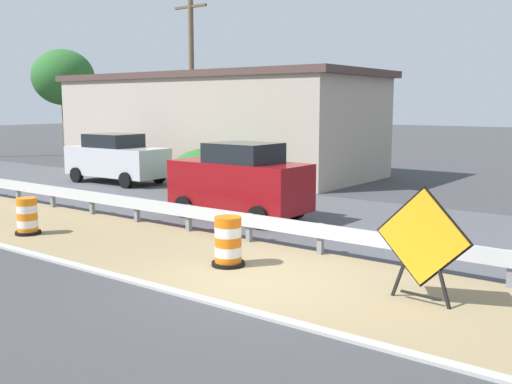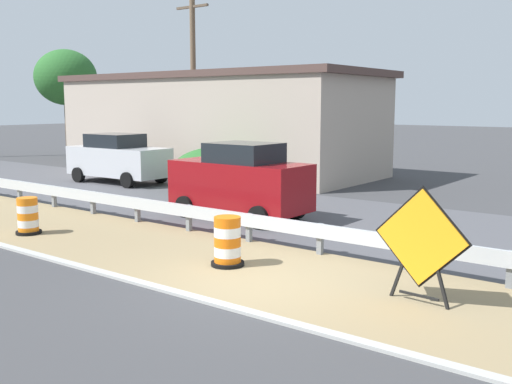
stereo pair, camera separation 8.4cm
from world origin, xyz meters
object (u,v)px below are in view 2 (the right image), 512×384
at_px(traffic_barrel_nearest, 227,244).
at_px(car_distant_a, 118,158).
at_px(utility_pole_near, 193,85).
at_px(warning_sign_diamond, 421,241).
at_px(traffic_barrel_close, 28,218).
at_px(car_trailing_far_lane, 240,181).

xyz_separation_m(traffic_barrel_nearest, car_distant_a, (7.16, 12.07, 0.57)).
bearing_deg(car_distant_a, utility_pole_near, 62.33).
xyz_separation_m(traffic_barrel_nearest, utility_pole_near, (10.27, 10.57, 3.69)).
bearing_deg(warning_sign_diamond, traffic_barrel_close, -79.53).
height_order(traffic_barrel_nearest, car_distant_a, car_distant_a).
distance_m(car_distant_a, utility_pole_near, 4.65).
relative_size(traffic_barrel_close, utility_pole_near, 0.12).
height_order(traffic_barrel_close, car_trailing_far_lane, car_trailing_far_lane).
bearing_deg(traffic_barrel_nearest, warning_sign_diamond, -87.38).
bearing_deg(traffic_barrel_close, car_trailing_far_lane, -31.70).
height_order(traffic_barrel_nearest, traffic_barrel_close, traffic_barrel_nearest).
distance_m(warning_sign_diamond, traffic_barrel_close, 10.17).
relative_size(warning_sign_diamond, utility_pole_near, 0.25).
bearing_deg(car_trailing_far_lane, traffic_barrel_close, 58.85).
xyz_separation_m(warning_sign_diamond, car_trailing_far_lane, (3.95, 7.04, 0.04)).
relative_size(car_trailing_far_lane, utility_pole_near, 0.53).
relative_size(car_trailing_far_lane, car_distant_a, 0.90).
distance_m(traffic_barrel_nearest, traffic_barrel_close, 6.09).
bearing_deg(warning_sign_diamond, traffic_barrel_nearest, -82.56).
bearing_deg(car_trailing_far_lane, utility_pole_near, -38.42).
relative_size(traffic_barrel_nearest, utility_pole_near, 0.13).
xyz_separation_m(warning_sign_diamond, traffic_barrel_close, (-1.00, 10.10, -0.64)).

